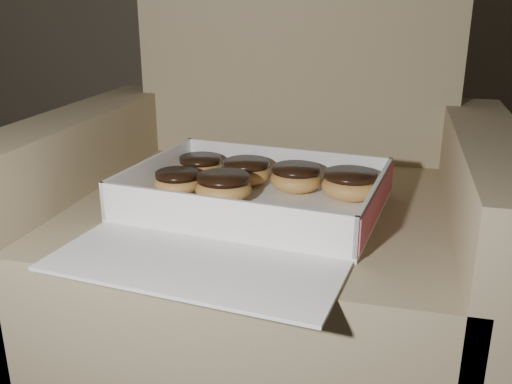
{
  "coord_description": "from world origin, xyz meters",
  "views": [
    {
      "loc": [
        0.14,
        -0.02,
        0.71
      ],
      "look_at": [
        -0.07,
        0.83,
        0.41
      ],
      "focal_mm": 40.0,
      "sensor_mm": 36.0,
      "label": 1
    }
  ],
  "objects": [
    {
      "name": "donut_a",
      "position": [
        -0.2,
        0.93,
        0.41
      ],
      "size": [
        0.08,
        0.08,
        0.04
      ],
      "color": "#D9974C",
      "rests_on": "bakery_box"
    },
    {
      "name": "donut_e",
      "position": [
        -0.02,
        0.9,
        0.41
      ],
      "size": [
        0.09,
        0.09,
        0.04
      ],
      "color": "#D9974C",
      "rests_on": "bakery_box"
    },
    {
      "name": "donut_b",
      "position": [
        -0.21,
        0.84,
        0.41
      ],
      "size": [
        0.08,
        0.08,
        0.04
      ],
      "color": "#D9974C",
      "rests_on": "bakery_box"
    },
    {
      "name": "donut_d",
      "position": [
        -0.11,
        0.92,
        0.41
      ],
      "size": [
        0.09,
        0.09,
        0.04
      ],
      "color": "#D9974C",
      "rests_on": "bakery_box"
    },
    {
      "name": "donut_f",
      "position": [
        -0.13,
        0.82,
        0.41
      ],
      "size": [
        0.09,
        0.09,
        0.05
      ],
      "color": "#D9974C",
      "rests_on": "bakery_box"
    },
    {
      "name": "crumb_d",
      "position": [
        0.05,
        0.78,
        0.39
      ],
      "size": [
        0.01,
        0.01,
        0.0
      ],
      "primitive_type": "ellipsoid",
      "color": "black",
      "rests_on": "bakery_box"
    },
    {
      "name": "armchair",
      "position": [
        -0.07,
        0.93,
        0.27
      ],
      "size": [
        0.82,
        0.69,
        0.85
      ],
      "color": "#8A7858",
      "rests_on": "floor"
    },
    {
      "name": "crumb_e",
      "position": [
        -0.16,
        0.74,
        0.39
      ],
      "size": [
        0.01,
        0.01,
        0.0
      ],
      "primitive_type": "ellipsoid",
      "color": "black",
      "rests_on": "bakery_box"
    },
    {
      "name": "bakery_box",
      "position": [
        -0.07,
        0.78,
        0.4
      ],
      "size": [
        0.44,
        0.5,
        0.07
      ],
      "rotation": [
        0.0,
        0.0,
        -0.12
      ],
      "color": "white",
      "rests_on": "armchair"
    },
    {
      "name": "crumb_b",
      "position": [
        -0.03,
        0.77,
        0.39
      ],
      "size": [
        0.01,
        0.01,
        0.0
      ],
      "primitive_type": "ellipsoid",
      "color": "black",
      "rests_on": "bakery_box"
    },
    {
      "name": "crumb_c",
      "position": [
        0.03,
        0.8,
        0.39
      ],
      "size": [
        0.01,
        0.01,
        0.0
      ],
      "primitive_type": "ellipsoid",
      "color": "black",
      "rests_on": "bakery_box"
    },
    {
      "name": "donut_c",
      "position": [
        0.07,
        0.88,
        0.42
      ],
      "size": [
        0.09,
        0.09,
        0.05
      ],
      "color": "#D9974C",
      "rests_on": "bakery_box"
    },
    {
      "name": "crumb_a",
      "position": [
        -0.04,
        0.76,
        0.39
      ],
      "size": [
        0.01,
        0.01,
        0.0
      ],
      "primitive_type": "ellipsoid",
      "color": "black",
      "rests_on": "bakery_box"
    }
  ]
}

